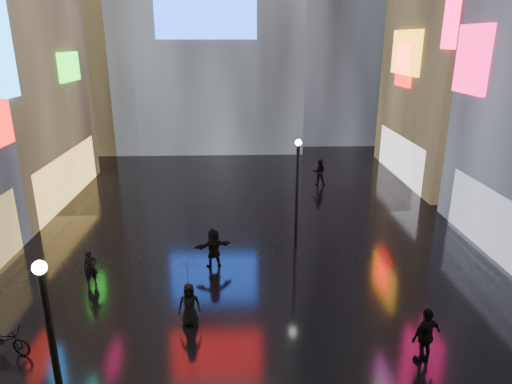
{
  "coord_description": "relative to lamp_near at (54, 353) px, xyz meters",
  "views": [
    {
      "loc": [
        -0.51,
        -1.43,
        9.52
      ],
      "look_at": [
        0.0,
        12.0,
        5.0
      ],
      "focal_mm": 32.0,
      "sensor_mm": 36.0,
      "label": 1
    }
  ],
  "objects": [
    {
      "name": "pedestrian_6",
      "position": [
        -1.9,
        8.11,
        -2.18
      ],
      "size": [
        0.66,
        0.59,
        1.52
      ],
      "primitive_type": "imported",
      "rotation": [
        0.0,
        0.0,
        0.52
      ],
      "color": "black",
      "rests_on": "ground"
    },
    {
      "name": "bicycle",
      "position": [
        -3.36,
        3.93,
        -2.46
      ],
      "size": [
        1.96,
        1.13,
        0.98
      ],
      "primitive_type": "imported",
      "rotation": [
        0.0,
        0.0,
        1.3
      ],
      "color": "black",
      "rests_on": "ground"
    },
    {
      "name": "lamp_near",
      "position": [
        0.0,
        0.0,
        0.0
      ],
      "size": [
        0.3,
        0.3,
        5.2
      ],
      "color": "black",
      "rests_on": "ground"
    },
    {
      "name": "ground",
      "position": [
        4.66,
        12.87,
        -2.94
      ],
      "size": [
        140.0,
        140.0,
        0.0
      ],
      "primitive_type": "plane",
      "color": "black",
      "rests_on": "ground"
    },
    {
      "name": "pedestrian_4",
      "position": [
        2.36,
        5.24,
        -2.16
      ],
      "size": [
        0.8,
        0.55,
        1.57
      ],
      "primitive_type": "imported",
      "rotation": [
        0.0,
        0.0,
        0.07
      ],
      "color": "black",
      "rests_on": "ground"
    },
    {
      "name": "pedestrian_7",
      "position": [
        9.62,
        21.19,
        -2.05
      ],
      "size": [
        0.97,
        0.81,
        1.78
      ],
      "primitive_type": "imported",
      "rotation": [
        0.0,
        0.0,
        2.97
      ],
      "color": "black",
      "rests_on": "ground"
    },
    {
      "name": "umbrella_2",
      "position": [
        2.36,
        5.24,
        -0.96
      ],
      "size": [
        1.13,
        1.14,
        0.82
      ],
      "primitive_type": "imported",
      "rotation": [
        0.0,
        0.0,
        0.3
      ],
      "color": "black",
      "rests_on": "pedestrian_4"
    },
    {
      "name": "lamp_far",
      "position": [
        6.85,
        11.7,
        0.0
      ],
      "size": [
        0.3,
        0.3,
        5.2
      ],
      "color": "black",
      "rests_on": "ground"
    },
    {
      "name": "pedestrian_3",
      "position": [
        9.78,
        3.0,
        -2.01
      ],
      "size": [
        1.19,
        0.87,
        1.87
      ],
      "primitive_type": "imported",
      "rotation": [
        0.0,
        0.0,
        3.57
      ],
      "color": "black",
      "rests_on": "ground"
    },
    {
      "name": "pedestrian_5",
      "position": [
        2.99,
        9.5,
        -2.05
      ],
      "size": [
        1.74,
        0.99,
        1.78
      ],
      "primitive_type": "imported",
      "rotation": [
        0.0,
        0.0,
        3.44
      ],
      "color": "black",
      "rests_on": "ground"
    }
  ]
}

